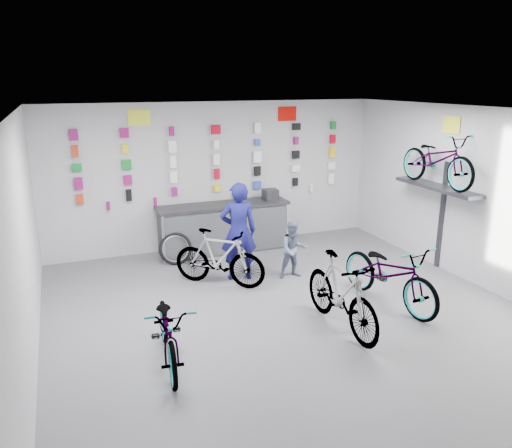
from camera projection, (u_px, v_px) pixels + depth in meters
name	position (u px, v px, depth m)	size (l,w,h in m)	color
floor	(301.00, 326.00, 7.18)	(8.00, 8.00, 0.00)	#505156
ceiling	(307.00, 113.00, 6.34)	(8.00, 8.00, 0.00)	white
wall_back	(216.00, 176.00, 10.33)	(7.00, 7.00, 0.00)	silver
wall_left	(21.00, 259.00, 5.52)	(8.00, 8.00, 0.00)	silver
wall_right	(498.00, 203.00, 8.00)	(8.00, 8.00, 0.00)	silver
counter	(224.00, 228.00, 10.20)	(2.70, 0.66, 1.00)	black
merch_wall	(214.00, 162.00, 10.17)	(5.57, 0.08, 1.56)	red
wall_bracket	(438.00, 192.00, 9.02)	(0.39, 1.90, 2.00)	#333338
sign_left	(139.00, 118.00, 9.44)	(0.42, 0.02, 0.30)	#FBFF33
sign_right	(287.00, 114.00, 10.54)	(0.42, 0.02, 0.30)	red
sign_side	(452.00, 125.00, 8.75)	(0.02, 0.40, 0.30)	#FBFF33
bike_left	(168.00, 330.00, 6.14)	(0.59, 1.68, 0.88)	gray
bike_center	(341.00, 293.00, 6.97)	(0.51, 1.79, 1.08)	gray
bike_right	(390.00, 273.00, 7.75)	(0.69, 1.98, 1.04)	gray
bike_service	(219.00, 258.00, 8.49)	(0.47, 1.65, 0.99)	gray
bike_wall	(438.00, 159.00, 8.83)	(0.63, 1.80, 0.95)	gray
clerk	(238.00, 231.00, 8.68)	(0.64, 0.42, 1.74)	#121254
customer	(294.00, 249.00, 8.83)	(0.51, 0.39, 1.04)	slate
spare_wheel	(176.00, 249.00, 9.53)	(0.65, 0.28, 0.62)	black
register	(270.00, 194.00, 10.41)	(0.28, 0.30, 0.22)	black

